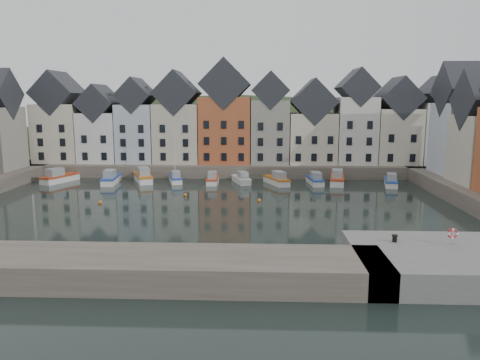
# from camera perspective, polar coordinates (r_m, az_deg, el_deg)

# --- Properties ---
(ground) EXTENTS (260.00, 260.00, 0.00)m
(ground) POSITION_cam_1_polar(r_m,az_deg,el_deg) (55.47, -3.87, -3.70)
(ground) COLOR black
(ground) RESTS_ON ground
(far_quay) EXTENTS (90.00, 16.00, 2.00)m
(far_quay) POSITION_cam_1_polar(r_m,az_deg,el_deg) (84.67, -1.70, 1.71)
(far_quay) COLOR #51493E
(far_quay) RESTS_ON ground
(near_quay) EXTENTS (18.00, 10.00, 2.00)m
(near_quay) POSITION_cam_1_polar(r_m,az_deg,el_deg) (39.13, 26.81, -9.07)
(near_quay) COLOR #60605E
(near_quay) RESTS_ON ground
(near_wall) EXTENTS (50.00, 6.00, 2.00)m
(near_wall) POSITION_cam_1_polar(r_m,az_deg,el_deg) (37.37, -23.40, -9.69)
(near_wall) COLOR #51493E
(near_wall) RESTS_ON ground
(hillside) EXTENTS (153.60, 70.40, 64.00)m
(hillside) POSITION_cam_1_polar(r_m,az_deg,el_deg) (114.04, -0.72, -5.89)
(hillside) COLOR #243018
(hillside) RESTS_ON ground
(far_terrace) EXTENTS (72.37, 8.16, 17.78)m
(far_terrace) POSITION_cam_1_polar(r_m,az_deg,el_deg) (81.75, 0.43, 6.98)
(far_terrace) COLOR beige
(far_terrace) RESTS_ON far_quay
(mooring_buoys) EXTENTS (20.50, 5.50, 0.50)m
(mooring_buoys) POSITION_cam_1_polar(r_m,az_deg,el_deg) (61.13, -7.07, -2.34)
(mooring_buoys) COLOR #BF6216
(mooring_buoys) RESTS_ON ground
(boat_a) EXTENTS (4.40, 6.98, 2.57)m
(boat_a) POSITION_cam_1_polar(r_m,az_deg,el_deg) (78.95, -21.19, 0.28)
(boat_a) COLOR silver
(boat_a) RESTS_ON ground
(boat_b) EXTENTS (2.57, 6.59, 2.47)m
(boat_b) POSITION_cam_1_polar(r_m,az_deg,el_deg) (75.31, -15.46, 0.14)
(boat_b) COLOR silver
(boat_b) RESTS_ON ground
(boat_c) EXTENTS (4.61, 7.18, 2.65)m
(boat_c) POSITION_cam_1_polar(r_m,az_deg,el_deg) (75.62, -11.74, 0.37)
(boat_c) COLOR silver
(boat_c) RESTS_ON ground
(boat_d) EXTENTS (3.08, 5.67, 10.36)m
(boat_d) POSITION_cam_1_polar(r_m,az_deg,el_deg) (74.36, -7.87, 0.23)
(boat_d) COLOR silver
(boat_d) RESTS_ON ground
(boat_e) EXTENTS (1.85, 5.58, 2.13)m
(boat_e) POSITION_cam_1_polar(r_m,az_deg,el_deg) (72.81, -3.35, 0.07)
(boat_e) COLOR silver
(boat_e) RESTS_ON ground
(boat_f) EXTENTS (3.38, 5.72, 2.10)m
(boat_f) POSITION_cam_1_polar(r_m,az_deg,el_deg) (72.92, 0.20, 0.10)
(boat_f) COLOR silver
(boat_f) RESTS_ON ground
(boat_g) EXTENTS (4.17, 6.35, 2.34)m
(boat_g) POSITION_cam_1_polar(r_m,az_deg,el_deg) (72.09, 4.52, 0.01)
(boat_g) COLOR silver
(boat_g) RESTS_ON ground
(boat_h) EXTENTS (2.36, 5.92, 2.22)m
(boat_h) POSITION_cam_1_polar(r_m,az_deg,el_deg) (72.82, 9.14, -0.01)
(boat_h) COLOR silver
(boat_h) RESTS_ON ground
(boat_i) EXTENTS (3.19, 7.07, 2.62)m
(boat_i) POSITION_cam_1_polar(r_m,az_deg,el_deg) (73.64, 11.74, 0.11)
(boat_i) COLOR silver
(boat_i) RESTS_ON ground
(boat_j) EXTENTS (2.96, 6.01, 2.21)m
(boat_j) POSITION_cam_1_polar(r_m,az_deg,el_deg) (74.18, 17.92, -0.19)
(boat_j) COLOR silver
(boat_j) RESTS_ON ground
(mooring_bollard) EXTENTS (0.48, 0.48, 0.56)m
(mooring_bollard) POSITION_cam_1_polar(r_m,az_deg,el_deg) (38.55, 18.34, -6.73)
(mooring_bollard) COLOR black
(mooring_bollard) RESTS_ON near_quay
(life_ring_post) EXTENTS (0.80, 0.17, 1.30)m
(life_ring_post) POSITION_cam_1_polar(r_m,az_deg,el_deg) (39.23, 24.48, -6.00)
(life_ring_post) COLOR gray
(life_ring_post) RESTS_ON near_quay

